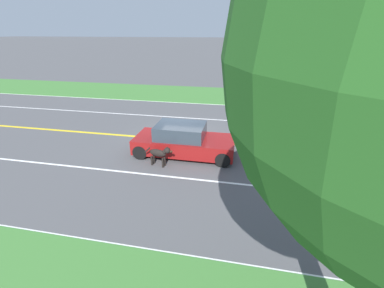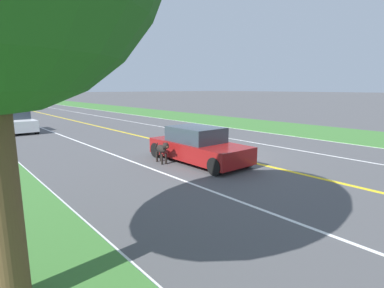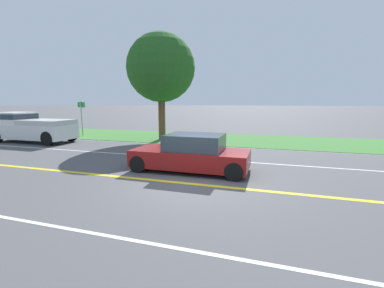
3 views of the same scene
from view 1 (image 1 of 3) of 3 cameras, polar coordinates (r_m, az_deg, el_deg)
ground_plane at (r=12.80m, az=-2.12°, el=0.88°), size 400.00×400.00×0.00m
centre_divider_line at (r=12.80m, az=-2.12°, el=0.89°), size 0.18×160.00×0.01m
lane_edge_line_right at (r=7.25m, az=-15.80°, el=-20.92°), size 0.14×160.00×0.01m
lane_edge_line_left at (r=19.31m, az=2.69°, el=8.90°), size 0.14×160.00×0.01m
lane_dash_same_dir at (r=9.79m, az=-6.85°, el=-7.01°), size 0.10×160.00×0.01m
lane_dash_oncoming at (r=16.01m, az=0.76°, el=5.72°), size 0.10×160.00×0.01m
grass_verge_left at (r=22.19m, az=3.90°, el=10.89°), size 6.00×160.00×0.03m
ego_car at (r=11.10m, az=-1.91°, el=0.69°), size 1.83×4.28×1.37m
dog at (r=10.23m, az=-7.14°, el=-2.06°), size 0.41×1.25×0.89m
roadside_tree_left_near at (r=22.34m, az=34.51°, el=19.63°), size 3.50×3.50×6.63m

